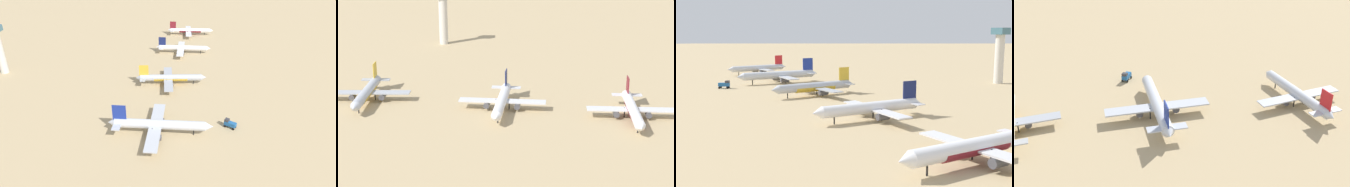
{
  "view_description": "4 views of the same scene",
  "coord_description": "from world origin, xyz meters",
  "views": [
    {
      "loc": [
        -3.64,
        -156.38,
        75.2
      ],
      "look_at": [
        -5.12,
        -22.84,
        5.38
      ],
      "focal_mm": 31.87,
      "sensor_mm": 36.0,
      "label": 1
    },
    {
      "loc": [
        205.13,
        60.45,
        70.07
      ],
      "look_at": [
        -0.29,
        53.44,
        5.12
      ],
      "focal_mm": 61.21,
      "sensor_mm": 36.0,
      "label": 2
    },
    {
      "loc": [
        79.16,
        152.18,
        27.36
      ],
      "look_at": [
        -1.24,
        26.88,
        4.73
      ],
      "focal_mm": 43.09,
      "sensor_mm": 36.0,
      "label": 3
    },
    {
      "loc": [
        -132.24,
        -19.24,
        73.8
      ],
      "look_at": [
        -6.46,
        -59.97,
        5.65
      ],
      "focal_mm": 43.83,
      "sensor_mm": 36.0,
      "label": 4
    }
  ],
  "objects": [
    {
      "name": "parked_jet_0",
      "position": [
        -16.63,
        -101.76,
        4.0
      ],
      "size": [
        41.17,
        33.49,
        11.87
      ],
      "color": "silver",
      "rests_on": "ground"
    },
    {
      "name": "service_truck",
      "position": [
        22.6,
        -44.93,
        2.08
      ],
      "size": [
        5.67,
        5.03,
        3.9
      ],
      "color": "#1E5999",
      "rests_on": "ground"
    },
    {
      "name": "parked_jet_1",
      "position": [
        -9.03,
        -49.75,
        4.42
      ],
      "size": [
        45.49,
        36.98,
        13.11
      ],
      "color": "silver",
      "rests_on": "ground"
    }
  ]
}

